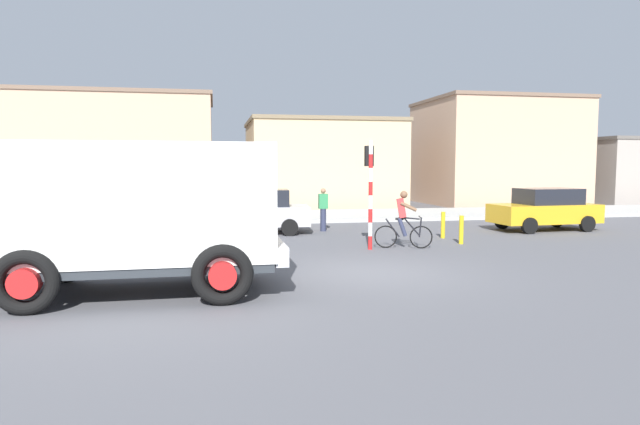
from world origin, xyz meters
TOP-DOWN VIEW (x-y plane):
  - ground_plane at (0.00, 0.00)m, footprint 120.00×120.00m
  - sidewalk_far at (0.00, 13.19)m, footprint 80.00×5.00m
  - truck_foreground at (-4.97, -1.04)m, footprint 5.44×2.88m
  - cyclist at (2.03, 3.42)m, footprint 1.67×0.65m
  - traffic_light_pole at (1.00, 3.46)m, footprint 0.24×0.43m
  - car_red_near at (-2.07, 7.81)m, footprint 4.09×2.06m
  - car_white_mid at (8.89, 6.68)m, footprint 4.10×2.07m
  - pedestrian_near_kerb at (0.51, 8.01)m, footprint 0.34×0.22m
  - bollard_near at (4.13, 3.90)m, footprint 0.14×0.14m
  - bollard_far at (4.13, 5.30)m, footprint 0.14×0.14m
  - building_corner_left at (-9.11, 20.69)m, footprint 11.20×6.98m
  - building_mid_block at (2.86, 20.37)m, footprint 8.76×7.75m
  - building_corner_right at (14.38, 20.48)m, footprint 9.17×7.52m
  - building_set_back at (24.94, 20.40)m, footprint 9.04×6.76m

SIDE VIEW (x-z plane):
  - ground_plane at x=0.00m, z-range 0.00..0.00m
  - sidewalk_far at x=0.00m, z-range 0.00..0.16m
  - bollard_near at x=4.13m, z-range 0.00..0.90m
  - bollard_far at x=4.13m, z-range 0.00..0.90m
  - car_red_near at x=-2.07m, z-range 0.02..1.62m
  - car_white_mid at x=8.89m, z-range 0.02..1.62m
  - pedestrian_near_kerb at x=0.51m, z-range 0.04..1.66m
  - cyclist at x=2.03m, z-range 0.00..1.72m
  - truck_foreground at x=-4.97m, z-range 0.22..3.12m
  - traffic_light_pole at x=1.00m, z-range 0.47..3.67m
  - building_set_back at x=24.94m, z-range 0.00..4.26m
  - building_mid_block at x=2.86m, z-range 0.00..5.11m
  - building_corner_left at x=-9.11m, z-range 0.00..6.38m
  - building_corner_right at x=14.38m, z-range 0.00..6.64m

